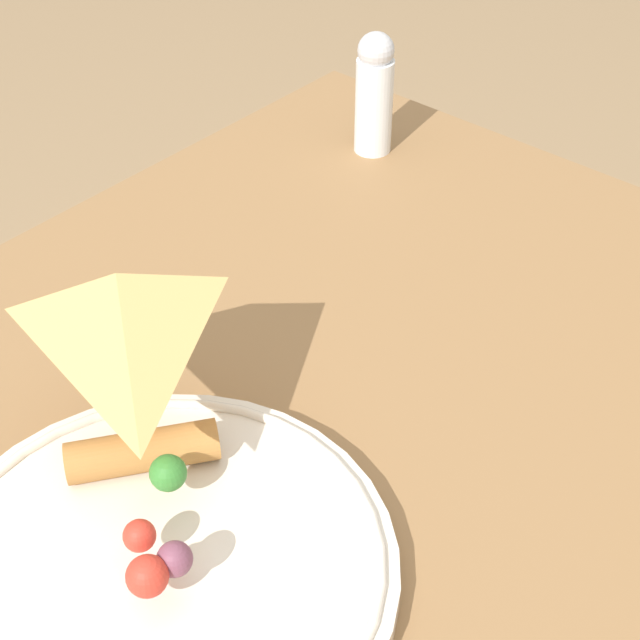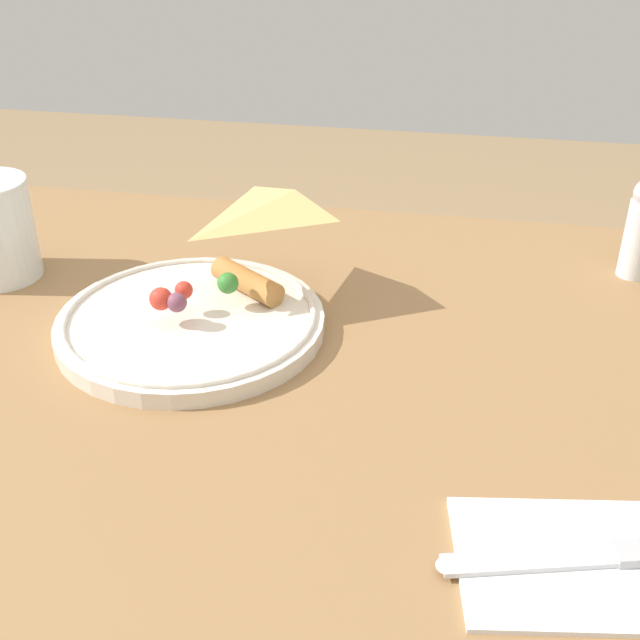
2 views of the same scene
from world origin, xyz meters
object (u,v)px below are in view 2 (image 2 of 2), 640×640
Objects in this scene: dining_table at (218,457)px; butter_knife at (594,556)px; plate_pizza at (193,317)px; napkin_folded at (579,562)px.

dining_table is 0.38m from butter_knife.
dining_table is 5.45× the size of butter_knife.
plate_pizza reaches higher than butter_knife.
napkin_folded is at bearing 145.05° from plate_pizza.
plate_pizza is 0.41m from butter_knife.
dining_table is at bearing -45.72° from butter_knife.
plate_pizza reaches higher than napkin_folded.
butter_knife is at bearing -165.04° from napkin_folded.
plate_pizza reaches higher than dining_table.
dining_table is at bearing -31.75° from napkin_folded.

